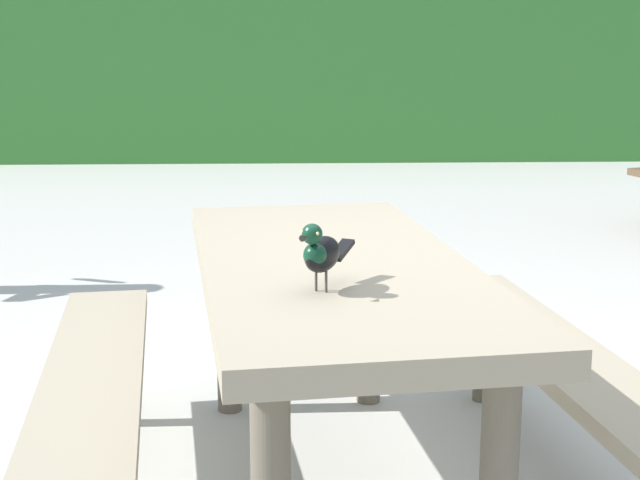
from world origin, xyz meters
TOP-DOWN VIEW (x-y plane):
  - ground_plane at (0.00, 0.00)m, footprint 60.00×60.00m
  - hedge_wall at (0.00, 8.69)m, footprint 28.00×2.19m
  - picnic_table_foreground at (-0.24, -0.20)m, footprint 1.88×1.91m
  - bird_grackle at (-0.29, -0.57)m, footprint 0.16×0.27m

SIDE VIEW (x-z plane):
  - ground_plane at x=0.00m, z-range 0.00..0.00m
  - picnic_table_foreground at x=-0.24m, z-range 0.19..0.93m
  - bird_grackle at x=-0.29m, z-range 0.75..0.94m
  - hedge_wall at x=0.00m, z-range 0.00..1.94m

